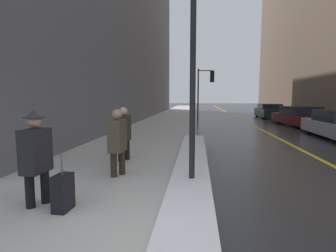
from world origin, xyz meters
The scene contains 12 objects.
ground_plane centered at (0.00, 0.00, 0.00)m, with size 160.00×160.00×0.00m, color #232326.
sidewalk_slab centered at (-2.00, 15.00, 0.01)m, with size 4.00×80.00×0.01m.
road_centre_stripe centered at (4.00, 15.00, 0.00)m, with size 0.16×80.00×0.00m.
snow_bank_curb centered at (0.25, 4.18, 0.06)m, with size 0.84×9.07×0.12m.
lamp_post centered at (0.28, 2.45, 2.71)m, with size 0.28×0.28×4.47m.
traffic_light_near centered at (1.07, 18.06, 2.93)m, with size 1.31×0.44×4.05m.
pedestrian_in_fedora centered at (-2.26, 1.00, 0.89)m, with size 0.35×0.52×1.63m.
pedestrian_with_shoulder_bag centered at (-1.43, 2.79, 0.86)m, with size 0.32×0.72×1.55m.
pedestrian_nearside centered at (-1.70, 4.23, 0.86)m, with size 0.32×0.52×1.55m.
parked_car_maroon centered at (6.90, 14.65, 0.59)m, with size 2.19×4.91×1.25m.
parked_car_dark_green centered at (6.77, 21.32, 0.60)m, with size 1.88×4.24×1.26m.
rolling_suitcase centered at (-1.74, 0.85, 0.30)m, with size 0.24×0.37×0.95m.
Camera 1 is at (0.38, -2.97, 1.82)m, focal length 28.00 mm.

